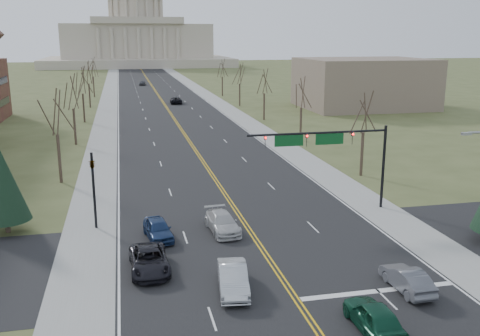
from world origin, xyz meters
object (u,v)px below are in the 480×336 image
car_nb_inner_lead (374,317)px  car_far_nb (176,100)px  signal_mast (329,145)px  car_sb_outer_second (158,229)px  car_far_sb (143,83)px  signal_left (93,182)px  car_sb_inner_lead (233,278)px  car_sb_outer_lead (149,260)px  car_sb_inner_second (222,223)px  car_nb_outer_lead (407,279)px

car_nb_inner_lead → car_far_nb: 95.90m
signal_mast → car_sb_outer_second: bearing=-167.1°
signal_mast → car_far_sb: (-10.08, 124.53, -5.04)m
car_far_nb → car_far_sb: bearing=-81.0°
signal_mast → signal_left: bearing=180.0°
car_sb_inner_lead → car_far_sb: bearing=97.0°
car_sb_outer_lead → car_sb_outer_second: car_sb_outer_second is taller
car_sb_outer_lead → car_far_sb: (5.26, 133.32, -0.00)m
car_far_nb → car_far_sb: 47.36m
car_nb_inner_lead → car_sb_inner_second: car_nb_inner_lead is taller
car_far_nb → signal_mast: bearing=96.2°
car_sb_outer_second → car_nb_inner_lead: bearing=-64.9°
signal_mast → car_nb_inner_lead: 19.67m
signal_mast → car_far_sb: signal_mast is taller
signal_mast → car_far_nb: signal_mast is taller
car_nb_outer_lead → car_sb_inner_lead: (-9.93, 2.12, 0.07)m
signal_mast → car_sb_inner_second: 11.15m
car_nb_outer_lead → car_nb_inner_lead: bearing=42.5°
signal_mast → car_sb_inner_lead: size_ratio=2.59×
car_sb_outer_lead → car_sb_inner_second: bearing=43.6°
car_sb_outer_second → car_far_sb: bearing=80.5°
car_sb_outer_second → car_far_sb: car_sb_outer_second is taller
car_nb_outer_lead → signal_mast: bearing=-94.1°
car_nb_outer_lead → car_far_sb: bearing=-87.3°
signal_left → car_far_sb: size_ratio=1.44×
car_sb_inner_second → car_sb_outer_second: size_ratio=1.14×
car_sb_inner_lead → car_sb_outer_second: size_ratio=1.09×
car_nb_outer_lead → car_far_sb: car_far_sb is taller
car_nb_inner_lead → car_far_sb: car_nb_inner_lead is taller
car_sb_inner_second → signal_mast: bearing=12.3°
car_nb_inner_lead → car_sb_outer_lead: car_nb_inner_lead is taller
signal_left → car_far_nb: 78.79m
car_sb_inner_second → car_far_nb: 80.48m
car_sb_outer_lead → car_far_sb: car_sb_outer_lead is taller
car_nb_outer_lead → car_sb_inner_lead: size_ratio=0.90×
signal_left → car_sb_outer_second: signal_left is taller
car_sb_outer_lead → car_far_nb: 86.89m
car_nb_inner_lead → car_sb_inner_lead: size_ratio=0.98×
signal_mast → car_sb_inner_second: (-9.52, -2.89, -5.04)m
car_nb_inner_lead → car_sb_outer_second: bearing=-56.2°
car_far_sb → car_sb_outer_lead: bearing=-84.8°
signal_left → car_sb_inner_lead: (8.23, -12.61, -2.93)m
signal_mast → car_far_nb: bearing=93.5°
car_nb_outer_lead → car_sb_inner_lead: car_sb_inner_lead is taller
car_nb_inner_lead → car_far_sb: 143.07m
signal_left → car_sb_inner_lead: signal_left is taller
car_far_nb → car_far_sb: (-5.28, 47.07, -0.03)m
car_sb_inner_second → car_far_nb: (4.71, 80.35, 0.02)m
car_sb_inner_second → car_far_sb: bearing=85.6°
car_sb_inner_lead → car_sb_outer_lead: bearing=147.8°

